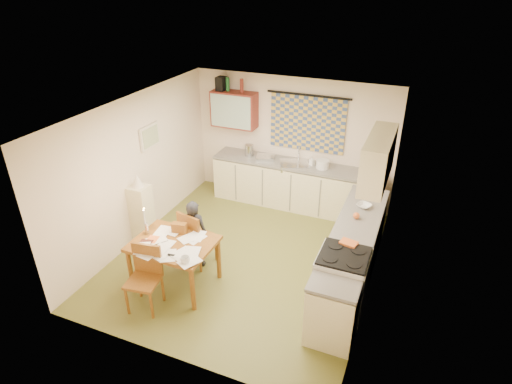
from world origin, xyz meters
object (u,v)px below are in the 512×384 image
at_px(counter_right, 351,258).
at_px(dining_table, 175,263).
at_px(chair_far, 198,247).
at_px(person, 194,234).
at_px(shelf_stand, 142,214).
at_px(stove, 341,285).
at_px(counter_back, 295,185).

distance_m(counter_right, dining_table, 2.62).
height_order(chair_far, person, person).
bearing_deg(shelf_stand, chair_far, -9.38).
xyz_separation_m(stove, chair_far, (-2.35, 0.30, -0.20)).
bearing_deg(chair_far, dining_table, 97.67).
relative_size(stove, dining_table, 0.86).
relative_size(counter_right, person, 2.55).
bearing_deg(person, chair_far, -123.26).
bearing_deg(dining_table, shelf_stand, 146.21).
distance_m(chair_far, person, 0.28).
bearing_deg(shelf_stand, person, -12.20).
xyz_separation_m(counter_back, stove, (1.50, -2.68, 0.05)).
distance_m(counter_back, counter_right, 2.45).
distance_m(counter_right, chair_far, 2.40).
distance_m(counter_back, shelf_stand, 2.99).
height_order(dining_table, person, person).
bearing_deg(person, shelf_stand, -26.00).
distance_m(stove, shelf_stand, 3.57).
height_order(counter_right, stove, stove).
xyz_separation_m(counter_right, person, (-2.37, -0.49, 0.13)).
height_order(counter_back, counter_right, same).
xyz_separation_m(dining_table, chair_far, (0.05, 0.59, -0.08)).
bearing_deg(stove, dining_table, -173.21).
bearing_deg(stove, counter_back, 119.17).
xyz_separation_m(dining_table, shelf_stand, (-1.13, 0.78, 0.15)).
bearing_deg(person, counter_back, -123.53).
distance_m(stove, person, 2.39).
xyz_separation_m(counter_back, dining_table, (-0.91, -2.97, -0.07)).
bearing_deg(shelf_stand, stove, -8.01).
bearing_deg(person, dining_table, 72.64).
xyz_separation_m(counter_back, person, (-0.87, -2.44, 0.13)).
xyz_separation_m(counter_right, chair_far, (-2.35, -0.44, -0.15)).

